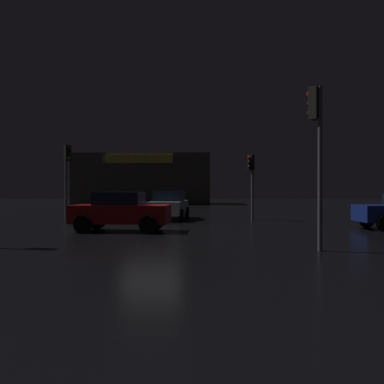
% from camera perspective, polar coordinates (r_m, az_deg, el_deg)
% --- Properties ---
extents(ground_plane, '(120.00, 120.00, 0.00)m').
position_cam_1_polar(ground_plane, '(16.92, -5.87, -5.49)').
color(ground_plane, black).
extents(store_building, '(16.07, 8.60, 6.00)m').
position_cam_1_polar(store_building, '(50.02, -6.76, 1.77)').
color(store_building, '#4C4742').
rests_on(store_building, ground).
extents(traffic_signal_main, '(0.41, 0.43, 3.67)m').
position_cam_1_polar(traffic_signal_main, '(22.64, 8.46, 2.57)').
color(traffic_signal_main, '#595B60').
rests_on(traffic_signal_main, ground).
extents(traffic_signal_opposite, '(0.42, 0.42, 4.58)m').
position_cam_1_polar(traffic_signal_opposite, '(11.79, 17.32, 8.31)').
color(traffic_signal_opposite, '#595B60').
rests_on(traffic_signal_opposite, ground).
extents(traffic_signal_cross_right, '(0.42, 0.42, 4.16)m').
position_cam_1_polar(traffic_signal_cross_right, '(23.05, -17.40, 3.29)').
color(traffic_signal_cross_right, '#595B60').
rests_on(traffic_signal_cross_right, ground).
extents(car_near, '(2.21, 4.66, 1.65)m').
position_cam_1_polar(car_near, '(23.14, -3.27, -1.82)').
color(car_near, '#B7B7BF').
rests_on(car_near, ground).
extents(car_far, '(4.00, 2.18, 1.62)m').
position_cam_1_polar(car_far, '(16.63, -10.12, -2.69)').
color(car_far, '#A51414').
rests_on(car_far, ground).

